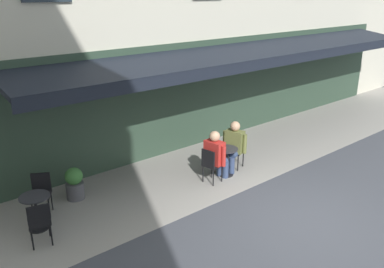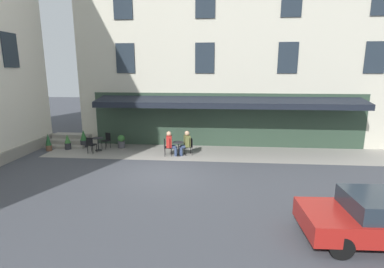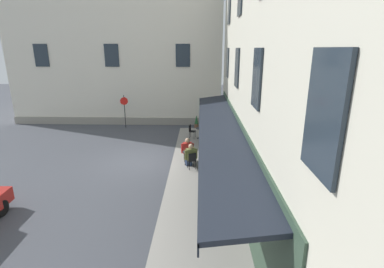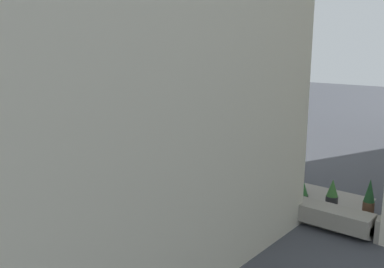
{
  "view_description": "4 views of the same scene",
  "coord_description": "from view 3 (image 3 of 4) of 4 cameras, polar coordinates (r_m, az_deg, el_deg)",
  "views": [
    {
      "loc": [
        6.46,
        4.09,
        4.61
      ],
      "look_at": [
        -0.2,
        -3.89,
        0.87
      ],
      "focal_mm": 37.62,
      "sensor_mm": 36.0,
      "label": 1
    },
    {
      "loc": [
        -2.43,
        12.36,
        4.56
      ],
      "look_at": [
        -1.03,
        -3.82,
        0.97
      ],
      "focal_mm": 27.39,
      "sensor_mm": 36.0,
      "label": 2
    },
    {
      "loc": [
        -14.73,
        -3.33,
        6.04
      ],
      "look_at": [
        0.38,
        -2.91,
        1.5
      ],
      "focal_mm": 26.84,
      "sensor_mm": 36.0,
      "label": 3
    },
    {
      "loc": [
        10.58,
        -15.14,
        4.8
      ],
      "look_at": [
        0.29,
        -2.84,
        1.34
      ],
      "focal_mm": 39.46,
      "sensor_mm": 36.0,
      "label": 4
    }
  ],
  "objects": [
    {
      "name": "ground_plane",
      "position": [
        16.27,
        -10.38,
        -5.37
      ],
      "size": [
        70.0,
        70.0,
        0.0
      ],
      "primitive_type": "plane",
      "color": "#42444C"
    },
    {
      "name": "sidewalk_cafe_terrace",
      "position": [
        12.97,
        1.76,
        -11.03
      ],
      "size": [
        20.5,
        3.2,
        0.01
      ],
      "primitive_type": "cube",
      "color": "gray",
      "rests_on": "ground_plane"
    },
    {
      "name": "cafe_building_facade",
      "position": [
        12.46,
        33.65,
        20.8
      ],
      "size": [
        20.0,
        10.7,
        15.0
      ],
      "color": "beige",
      "rests_on": "ground_plane"
    },
    {
      "name": "corner_building_facade",
      "position": [
        28.59,
        -12.96,
        19.23
      ],
      "size": [
        10.12,
        17.0,
        15.0
      ],
      "color": "silver",
      "rests_on": "ground_plane"
    },
    {
      "name": "back_alley_steps",
      "position": [
        22.14,
        4.82,
        1.47
      ],
      "size": [
        2.4,
        1.75,
        0.6
      ],
      "color": "gray",
      "rests_on": "ground_plane"
    },
    {
      "name": "cafe_table_near_entrance",
      "position": [
        19.85,
        1.61,
        0.48
      ],
      "size": [
        0.6,
        0.6,
        0.75
      ],
      "color": "black",
      "rests_on": "ground_plane"
    },
    {
      "name": "cafe_chair_black_corner_left",
      "position": [
        19.99,
        -0.15,
        0.77
      ],
      "size": [
        0.48,
        0.48,
        0.91
      ],
      "color": "black",
      "rests_on": "ground_plane"
    },
    {
      "name": "cafe_chair_black_facing_street",
      "position": [
        19.54,
        3.21,
        0.36
      ],
      "size": [
        0.55,
        0.55,
        0.91
      ],
      "color": "black",
      "rests_on": "ground_plane"
    },
    {
      "name": "cafe_table_mid_terrace",
      "position": [
        15.39,
        -0.74,
        -4.42
      ],
      "size": [
        0.6,
        0.6,
        0.75
      ],
      "color": "black",
      "rests_on": "ground_plane"
    },
    {
      "name": "cafe_chair_black_back_row",
      "position": [
        15.96,
        -0.95,
        -3.41
      ],
      "size": [
        0.45,
        0.45,
        0.91
      ],
      "color": "black",
      "rests_on": "ground_plane"
    },
    {
      "name": "cafe_chair_black_by_window",
      "position": [
        14.81,
        -0.02,
        -5.05
      ],
      "size": [
        0.51,
        0.51,
        0.91
      ],
      "color": "black",
      "rests_on": "ground_plane"
    },
    {
      "name": "seated_patron_in_red",
      "position": [
        15.7,
        -0.88,
        -3.11
      ],
      "size": [
        0.61,
        0.69,
        1.35
      ],
      "color": "navy",
      "rests_on": "ground_plane"
    },
    {
      "name": "seated_companion_in_olive",
      "position": [
        14.94,
        -0.28,
        -4.17
      ],
      "size": [
        0.65,
        0.66,
        1.34
      ],
      "color": "navy",
      "rests_on": "ground_plane"
    },
    {
      "name": "no_parking_sign",
      "position": [
        22.78,
        -13.3,
        5.52
      ],
      "size": [
        0.15,
        0.58,
        2.6
      ],
      "color": "black",
      "rests_on": "ground_plane"
    },
    {
      "name": "potted_plant_entrance_right",
      "position": [
        22.56,
        0.88,
        2.48
      ],
      "size": [
        0.33,
        0.33,
        1.01
      ],
      "color": "brown",
      "rests_on": "ground_plane"
    },
    {
      "name": "potted_plant_mid_terrace",
      "position": [
        20.99,
        3.53,
        1.39
      ],
      "size": [
        0.42,
        0.42,
        1.04
      ],
      "color": "#2D2D33",
      "rests_on": "ground_plane"
    },
    {
      "name": "potted_plant_by_steps",
      "position": [
        18.82,
        3.76,
        -0.82
      ],
      "size": [
        0.41,
        0.41,
        0.77
      ],
      "color": "#4C4C51",
      "rests_on": "ground_plane"
    },
    {
      "name": "potted_plant_under_sign",
      "position": [
        21.67,
        1.88,
        1.72
      ],
      "size": [
        0.35,
        0.35,
        0.9
      ],
      "color": "#2D2D33",
      "rests_on": "ground_plane"
    }
  ]
}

